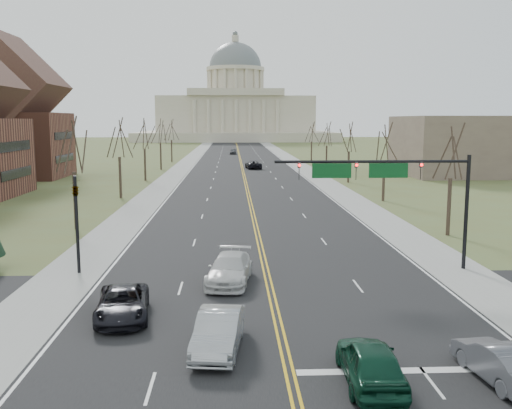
{
  "coord_description": "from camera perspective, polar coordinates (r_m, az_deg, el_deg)",
  "views": [
    {
      "loc": [
        -2.11,
        -20.92,
        9.29
      ],
      "look_at": [
        -0.27,
        21.56,
        3.0
      ],
      "focal_mm": 40.0,
      "sensor_mm": 36.0,
      "label": 1
    }
  ],
  "objects": [
    {
      "name": "cross_road",
      "position": [
        28.56,
        1.93,
        -10.57
      ],
      "size": [
        120.0,
        14.0,
        0.01
      ],
      "primitive_type": "cube",
      "color": "black",
      "rests_on": "ground"
    },
    {
      "name": "tree_r_2",
      "position": [
        86.77,
        9.3,
        6.5
      ],
      "size": [
        3.74,
        3.74,
        8.5
      ],
      "color": "#33271E",
      "rests_on": "ground"
    },
    {
      "name": "tree_l_4",
      "position": [
        129.64,
        -8.47,
        7.29
      ],
      "size": [
        3.96,
        3.96,
        9.0
      ],
      "color": "#33271E",
      "rests_on": "ground"
    },
    {
      "name": "signal_left",
      "position": [
        36.11,
        -17.52,
        -0.86
      ],
      "size": [
        0.32,
        0.36,
        6.0
      ],
      "color": "black",
      "rests_on": "ground"
    },
    {
      "name": "car_far_nb",
      "position": [
        110.48,
        -0.28,
        4.01
      ],
      "size": [
        3.36,
        5.96,
        1.57
      ],
      "primitive_type": "imported",
      "rotation": [
        0.0,
        0.0,
        3.28
      ],
      "color": "black",
      "rests_on": "road"
    },
    {
      "name": "sidewalk_left",
      "position": [
        131.62,
        -6.8,
        4.32
      ],
      "size": [
        4.0,
        380.0,
        0.03
      ],
      "primitive_type": "cube",
      "color": "gray",
      "rests_on": "ground"
    },
    {
      "name": "tree_r_0",
      "position": [
        48.33,
        18.97,
        4.71
      ],
      "size": [
        3.74,
        3.74,
        8.5
      ],
      "color": "#33271E",
      "rests_on": "ground"
    },
    {
      "name": "tree_l_3",
      "position": [
        109.77,
        -9.56,
        7.07
      ],
      "size": [
        3.96,
        3.96,
        9.0
      ],
      "color": "#33271E",
      "rests_on": "ground"
    },
    {
      "name": "sidewalk_right",
      "position": [
        132.01,
        3.68,
        4.37
      ],
      "size": [
        4.0,
        380.0,
        0.03
      ],
      "primitive_type": "cube",
      "color": "gray",
      "rests_on": "ground"
    },
    {
      "name": "car_far_sb",
      "position": [
        158.31,
        -2.3,
        5.33
      ],
      "size": [
        1.89,
        4.53,
        1.53
      ],
      "primitive_type": "imported",
      "rotation": [
        0.0,
        0.0,
        -0.02
      ],
      "color": "#53555B",
      "rests_on": "road"
    },
    {
      "name": "tree_l_1",
      "position": [
        70.25,
        -13.54,
        6.27
      ],
      "size": [
        3.96,
        3.96,
        9.0
      ],
      "color": "#33271E",
      "rests_on": "ground"
    },
    {
      "name": "bldg_left_far",
      "position": [
        101.48,
        -23.42,
        7.88
      ],
      "size": [
        17.1,
        14.28,
        23.25
      ],
      "color": "brown",
      "rests_on": "ground"
    },
    {
      "name": "bldg_right_mass",
      "position": [
        105.76,
        21.09,
        5.53
      ],
      "size": [
        25.0,
        20.0,
        10.0
      ],
      "primitive_type": "cube",
      "color": "brown",
      "rests_on": "ground"
    },
    {
      "name": "stop_bar",
      "position": [
        23.1,
        16.3,
        -15.62
      ],
      "size": [
        9.5,
        0.5,
        0.01
      ],
      "primitive_type": "cube",
      "color": "silver",
      "rests_on": "road"
    },
    {
      "name": "center_line",
      "position": [
        131.27,
        -1.55,
        4.36
      ],
      "size": [
        0.42,
        380.0,
        0.01
      ],
      "primitive_type": "cube",
      "color": "gold",
      "rests_on": "road"
    },
    {
      "name": "edge_line_right",
      "position": [
        131.79,
        2.72,
        4.37
      ],
      "size": [
        0.15,
        380.0,
        0.01
      ],
      "primitive_type": "cube",
      "color": "silver",
      "rests_on": "road"
    },
    {
      "name": "car_sb_outer_lead",
      "position": [
        28.02,
        -13.2,
        -9.61
      ],
      "size": [
        2.98,
        5.4,
        1.43
      ],
      "primitive_type": "imported",
      "rotation": [
        0.0,
        0.0,
        0.12
      ],
      "color": "black",
      "rests_on": "road"
    },
    {
      "name": "car_nb_inner_lead",
      "position": [
        21.29,
        11.38,
        -15.18
      ],
      "size": [
        2.05,
        4.84,
        1.63
      ],
      "primitive_type": "imported",
      "rotation": [
        0.0,
        0.0,
        3.12
      ],
      "color": "#0C3624",
      "rests_on": "road"
    },
    {
      "name": "car_nb_outer_lead",
      "position": [
        22.95,
        23.12,
        -14.21
      ],
      "size": [
        2.06,
        4.5,
        1.43
      ],
      "primitive_type": "imported",
      "rotation": [
        0.0,
        0.0,
        3.27
      ],
      "color": "#56585F",
      "rests_on": "road"
    },
    {
      "name": "signal_mast",
      "position": [
        35.9,
        12.99,
        2.56
      ],
      "size": [
        12.12,
        0.44,
        7.2
      ],
      "color": "black",
      "rests_on": "ground"
    },
    {
      "name": "edge_line_left",
      "position": [
        131.47,
        -5.84,
        4.33
      ],
      "size": [
        0.15,
        380.0,
        0.01
      ],
      "primitive_type": "cube",
      "color": "silver",
      "rests_on": "road"
    },
    {
      "name": "tree_r_1",
      "position": [
        67.32,
        12.76,
        5.88
      ],
      "size": [
        3.74,
        3.74,
        8.5
      ],
      "color": "#33271E",
      "rests_on": "ground"
    },
    {
      "name": "tree_l_2",
      "position": [
        89.95,
        -11.11,
        6.76
      ],
      "size": [
        3.96,
        3.96,
        9.0
      ],
      "color": "#33271E",
      "rests_on": "ground"
    },
    {
      "name": "tree_r_4",
      "position": [
        126.19,
        5.59,
        7.13
      ],
      "size": [
        3.74,
        3.74,
        8.5
      ],
      "color": "#33271E",
      "rests_on": "ground"
    },
    {
      "name": "tree_l_0",
      "position": [
        50.77,
        -17.84,
        5.36
      ],
      "size": [
        3.96,
        3.96,
        9.0
      ],
      "color": "#33271E",
      "rests_on": "ground"
    },
    {
      "name": "road",
      "position": [
        131.27,
        -1.55,
        4.36
      ],
      "size": [
        20.0,
        380.0,
        0.01
      ],
      "primitive_type": "cube",
      "color": "black",
      "rests_on": "ground"
    },
    {
      "name": "tree_r_3",
      "position": [
        106.42,
        7.1,
        6.88
      ],
      "size": [
        3.74,
        3.74,
        8.5
      ],
      "color": "#33271E",
      "rests_on": "ground"
    },
    {
      "name": "car_sb_inner_lead",
      "position": [
        23.72,
        -3.77,
        -12.54
      ],
      "size": [
        2.26,
        5.05,
        1.61
      ],
      "primitive_type": "imported",
      "rotation": [
        0.0,
        0.0,
        -0.12
      ],
      "color": "#9CA0A4",
      "rests_on": "road"
    },
    {
      "name": "car_sb_inner_second",
      "position": [
        32.98,
        -2.65,
        -6.46
      ],
      "size": [
        3.02,
        5.88,
        1.63
      ],
      "primitive_type": "imported",
      "rotation": [
        0.0,
        0.0,
        -0.13
      ],
      "color": "silver",
      "rests_on": "road"
    },
    {
      "name": "capitol",
      "position": [
        270.89,
        -2.06,
        9.45
      ],
      "size": [
        90.0,
        60.0,
        50.0
      ],
      "color": "beige",
      "rests_on": "ground"
    },
    {
      "name": "ground",
      "position": [
        22.99,
        3.12,
        -15.44
      ],
      "size": [
        600.0,
        600.0,
        0.0
      ],
      "primitive_type": "plane",
      "color": "brown",
      "rests_on": "ground"
    }
  ]
}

